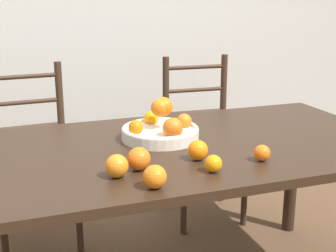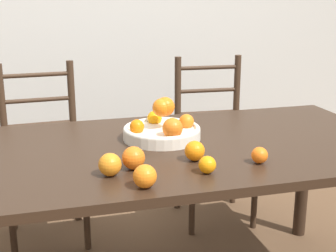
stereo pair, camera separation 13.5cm
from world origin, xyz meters
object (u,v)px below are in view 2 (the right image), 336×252
Objects in this scene: orange_loose_5 at (195,151)px; chair_right at (213,142)px; fruit_bowl at (162,129)px; orange_loose_2 at (133,158)px; chair_left at (43,156)px; orange_loose_4 at (260,155)px; orange_loose_0 at (145,176)px; orange_loose_3 at (110,165)px; orange_loose_1 at (207,165)px.

chair_right is at bearing 65.15° from orange_loose_5.
fruit_bowl reaches higher than orange_loose_2.
chair_left is (-0.55, 0.97, -0.30)m from orange_loose_5.
orange_loose_0 is at bearing -166.62° from orange_loose_4.
orange_loose_3 is at bearing -168.45° from orange_loose_5.
orange_loose_5 is (0.33, 0.07, -0.00)m from orange_loose_3.
orange_loose_4 is (0.27, -0.38, -0.02)m from fruit_bowl.
chair_left is at bearing 119.46° from orange_loose_5.
orange_loose_3 is (-0.09, 0.13, 0.00)m from orange_loose_0.
chair_right reaches higher than orange_loose_2.
chair_left reaches higher than orange_loose_0.
orange_loose_2 is 0.08× the size of chair_left.
fruit_bowl reaches higher than orange_loose_4.
orange_loose_2 reaches higher than orange_loose_0.
orange_loose_1 is (0.24, 0.07, -0.01)m from orange_loose_0.
chair_left is (-0.55, 1.11, -0.30)m from orange_loose_1.
chair_left is at bearing 125.89° from orange_loose_4.
orange_loose_0 reaches higher than orange_loose_5.
orange_loose_0 is at bearing -78.24° from chair_left.
orange_loose_3 is (-0.33, 0.07, 0.01)m from orange_loose_1.
orange_loose_3 reaches higher than orange_loose_5.
fruit_bowl is 4.37× the size of orange_loose_5.
chair_left reaches higher than orange_loose_2.
chair_right is (0.78, 1.04, -0.30)m from orange_loose_3.
orange_loose_3 is 1.33m from chair_right.
orange_loose_5 is at bearing -111.77° from chair_right.
orange_loose_0 is 1.02× the size of orange_loose_5.
orange_loose_1 is 0.75× the size of orange_loose_2.
orange_loose_3 is 0.08× the size of chair_right.
chair_left is at bearing 126.27° from fruit_bowl.
orange_loose_1 is 0.26m from orange_loose_2.
orange_loose_2 is 1.25m from chair_right.
fruit_bowl is 0.46m from orange_loose_4.
orange_loose_2 is 0.10m from orange_loose_3.
orange_loose_5 is (0.23, 0.20, -0.00)m from orange_loose_0.
orange_loose_0 is at bearing -139.75° from orange_loose_5.
orange_loose_2 reaches higher than orange_loose_5.
fruit_bowl is 5.39× the size of orange_loose_4.
chair_right is (0.69, 1.00, -0.31)m from orange_loose_2.
orange_loose_0 is 0.31m from orange_loose_5.
orange_loose_2 is (-0.19, -0.31, -0.01)m from fruit_bowl.
chair_left is (-0.22, 1.04, -0.30)m from orange_loose_3.
chair_left is at bearing 105.10° from orange_loose_0.
chair_right is at bearing 53.26° from orange_loose_3.
orange_loose_2 is 1.35× the size of orange_loose_4.
orange_loose_1 is 1.27m from chair_left.
fruit_bowl is at bearing -122.99° from chair_right.
chair_left is at bearing 116.49° from orange_loose_1.
orange_loose_3 reaches higher than orange_loose_0.
orange_loose_0 is 0.24m from orange_loose_1.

